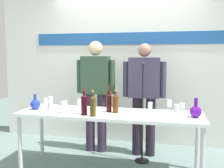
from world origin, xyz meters
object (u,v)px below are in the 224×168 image
(decanter_blue_right, at_px, (196,111))
(wine_glass_left_4, at_px, (45,101))
(wine_bottle_0, at_px, (84,104))
(wine_glass_left_5, at_px, (65,104))
(presenter_right, at_px, (144,92))
(wine_glass_right_1, at_px, (176,109))
(display_table, at_px, (109,117))
(wine_bottle_2, at_px, (93,105))
(wine_bottle_1, at_px, (109,102))
(wine_bottle_4, at_px, (116,103))
(presenter_left, at_px, (96,89))
(wine_glass_left_1, at_px, (50,100))
(microphone_stand, at_px, (142,130))
(wine_glass_right_2, at_px, (169,103))
(wine_bottle_3, at_px, (109,99))
(wine_glass_left_3, at_px, (79,102))
(wine_glass_right_3, at_px, (182,106))
(decanter_blue_left, at_px, (35,104))
(wine_glass_left_2, at_px, (50,106))
(wine_glass_left_0, at_px, (63,105))
(wine_glass_right_0, at_px, (150,106))

(decanter_blue_right, height_order, wine_glass_left_4, decanter_blue_right)
(wine_bottle_0, height_order, wine_glass_left_5, wine_bottle_0)
(presenter_right, xyz_separation_m, wine_glass_right_1, (0.45, -0.82, -0.07))
(display_table, distance_m, wine_bottle_2, 0.34)
(wine_bottle_1, distance_m, wine_glass_left_5, 0.58)
(decanter_blue_right, xyz_separation_m, wine_bottle_4, (-0.97, 0.04, 0.05))
(wine_bottle_2, distance_m, wine_bottle_4, 0.34)
(presenter_left, bearing_deg, wine_bottle_0, -83.28)
(wine_glass_left_1, height_order, microphone_stand, microphone_stand)
(wine_bottle_2, distance_m, wine_glass_right_2, 0.99)
(wine_bottle_0, relative_size, microphone_stand, 0.22)
(wine_bottle_3, bearing_deg, display_table, -74.48)
(wine_glass_right_2, height_order, microphone_stand, microphone_stand)
(wine_bottle_4, bearing_deg, wine_glass_left_1, 175.59)
(wine_glass_left_3, bearing_deg, display_table, -6.13)
(wine_glass_left_3, bearing_deg, microphone_stand, 23.28)
(wine_glass_left_1, distance_m, wine_glass_right_3, 1.75)
(wine_bottle_2, bearing_deg, wine_bottle_4, 48.61)
(wine_bottle_3, relative_size, microphone_stand, 0.24)
(wine_glass_right_2, bearing_deg, decanter_blue_left, -172.24)
(wine_glass_right_2, bearing_deg, wine_glass_left_2, -162.33)
(wine_glass_left_0, xyz_separation_m, wine_glass_right_3, (1.46, 0.20, 0.01))
(wine_glass_left_1, bearing_deg, wine_glass_left_3, -4.50)
(wine_bottle_3, bearing_deg, presenter_left, 125.62)
(wine_glass_left_4, distance_m, wine_glass_right_3, 1.78)
(presenter_left, distance_m, wine_glass_left_4, 0.84)
(display_table, relative_size, presenter_left, 1.36)
(wine_bottle_2, xyz_separation_m, wine_bottle_3, (0.08, 0.46, 0.01))
(wine_glass_right_0, xyz_separation_m, wine_glass_right_3, (0.39, -0.03, 0.01))
(wine_glass_left_3, distance_m, wine_glass_right_2, 1.17)
(presenter_right, distance_m, wine_glass_right_3, 0.80)
(wine_glass_left_5, bearing_deg, microphone_stand, 25.44)
(presenter_right, xyz_separation_m, microphone_stand, (0.01, -0.26, -0.50))
(wine_glass_left_1, height_order, wine_glass_left_2, wine_glass_left_1)
(wine_glass_right_0, bearing_deg, decanter_blue_right, -12.19)
(wine_glass_right_0, bearing_deg, wine_glass_left_4, -176.34)
(wine_bottle_4, height_order, wine_glass_left_1, wine_bottle_4)
(wine_glass_left_3, bearing_deg, wine_bottle_0, -56.88)
(wine_glass_left_4, height_order, wine_glass_right_0, wine_glass_left_4)
(wine_glass_left_0, distance_m, wine_glass_right_2, 1.36)
(wine_bottle_0, bearing_deg, wine_glass_left_3, 123.12)
(wine_glass_right_2, bearing_deg, wine_bottle_2, -152.92)
(wine_bottle_1, distance_m, wine_glass_left_3, 0.41)
(decanter_blue_right, xyz_separation_m, wine_glass_left_3, (-1.47, 0.08, 0.03))
(wine_bottle_2, xyz_separation_m, wine_glass_right_1, (0.96, 0.07, -0.01))
(wine_bottle_2, relative_size, wine_glass_left_4, 2.05)
(wine_bottle_1, xyz_separation_m, wine_glass_left_4, (-0.87, -0.05, -0.02))
(wine_bottle_4, height_order, wine_glass_left_2, wine_bottle_4)
(display_table, bearing_deg, wine_glass_left_1, 174.69)
(decanter_blue_left, relative_size, wine_bottle_2, 0.66)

